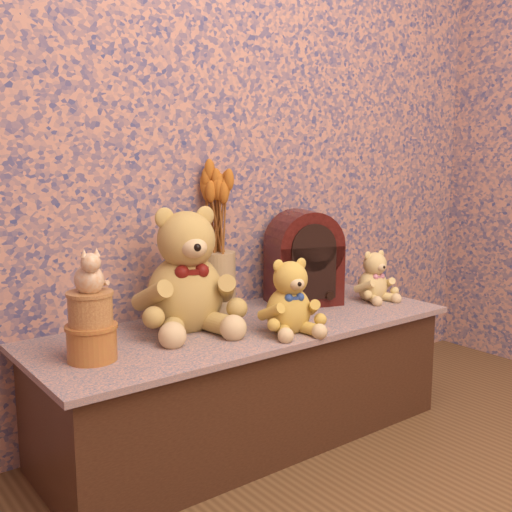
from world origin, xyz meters
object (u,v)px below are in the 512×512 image
Objects in this scene: teddy_small at (373,273)px; cat_figurine at (89,270)px; teddy_large at (185,264)px; biscuit_tin_lower at (92,343)px; ceramic_vase at (218,281)px; cathedral_radio at (304,257)px; teddy_medium at (289,292)px.

cat_figurine is (-1.17, -0.01, 0.15)m from teddy_small.
biscuit_tin_lower is (-0.37, -0.12, -0.17)m from teddy_large.
ceramic_vase is (0.21, 0.12, -0.11)m from teddy_large.
cat_figurine is (-0.91, -0.14, 0.08)m from cathedral_radio.
teddy_medium reaches higher than biscuit_tin_lower.
cat_figurine is at bearing -175.34° from teddy_medium.
teddy_large reaches higher than cathedral_radio.
teddy_large is 0.35m from teddy_medium.
biscuit_tin_lower is at bearing -152.74° from cathedral_radio.
teddy_medium is 1.18× the size of ceramic_vase.
cat_figurine reaches higher than ceramic_vase.
biscuit_tin_lower is at bearing -148.91° from teddy_large.
cathedral_radio reaches higher than ceramic_vase.
cat_figurine is (-0.37, -0.12, 0.04)m from teddy_large.
cathedral_radio is at bearing 15.83° from teddy_large.
ceramic_vase is 1.60× the size of biscuit_tin_lower.
cathedral_radio reaches higher than teddy_small.
teddy_large is at bearing 17.66° from biscuit_tin_lower.
teddy_large reaches higher than teddy_small.
cathedral_radio is 2.63× the size of biscuit_tin_lower.
teddy_small is (0.79, -0.10, -0.11)m from teddy_large.
teddy_medium is 1.22× the size of teddy_small.
teddy_medium is at bearing -120.31° from cathedral_radio.
biscuit_tin_lower is at bearing 0.00° from cat_figurine.
teddy_large is 0.26m from ceramic_vase.
ceramic_vase reaches higher than teddy_small.
cathedral_radio is (-0.25, 0.13, 0.07)m from teddy_small.
teddy_medium is 0.56m from teddy_small.
ceramic_vase is (-0.04, 0.36, -0.02)m from teddy_medium.
teddy_medium is (0.25, -0.23, -0.09)m from teddy_large.
teddy_medium is 0.72× the size of cathedral_radio.
cathedral_radio is at bearing -16.73° from ceramic_vase.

